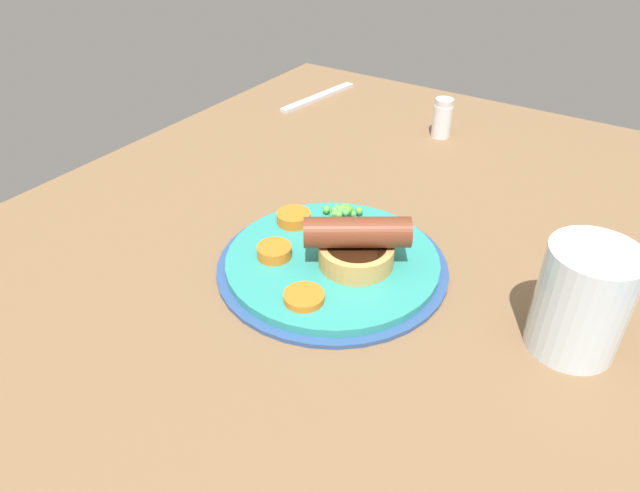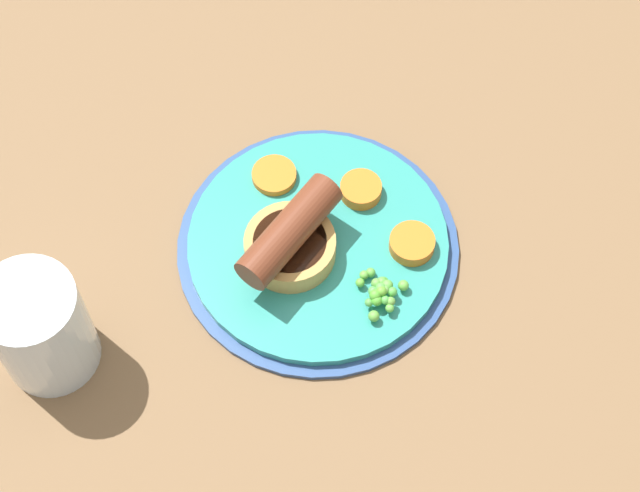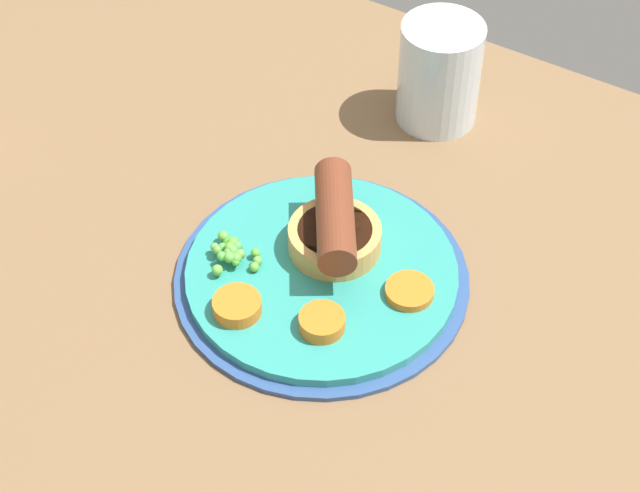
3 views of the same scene
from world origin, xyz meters
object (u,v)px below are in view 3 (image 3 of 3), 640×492
at_px(pea_pile, 232,252).
at_px(sausage_pudding, 335,229).
at_px(carrot_slice_1, 322,322).
at_px(drinking_glass, 439,73).
at_px(carrot_slice_0, 237,306).
at_px(dinner_plate, 322,276).
at_px(carrot_slice_2, 409,291).

bearing_deg(pea_pile, sausage_pudding, 41.55).
relative_size(carrot_slice_1, drinking_glass, 0.36).
bearing_deg(carrot_slice_0, sausage_pudding, 73.41).
xyz_separation_m(dinner_plate, carrot_slice_0, (-0.03, -0.07, 0.01)).
bearing_deg(sausage_pudding, pea_pile, 98.13).
height_order(sausage_pudding, carrot_slice_2, sausage_pudding).
xyz_separation_m(pea_pile, drinking_glass, (0.05, 0.27, 0.03)).
height_order(sausage_pudding, carrot_slice_1, sausage_pudding).
xyz_separation_m(sausage_pudding, carrot_slice_2, (0.08, -0.01, -0.02)).
height_order(pea_pile, carrot_slice_0, pea_pile).
relative_size(carrot_slice_0, drinking_glass, 0.38).
xyz_separation_m(carrot_slice_1, drinking_glass, (-0.05, 0.29, 0.03)).
bearing_deg(sausage_pudding, carrot_slice_2, -132.11).
height_order(dinner_plate, drinking_glass, drinking_glass).
relative_size(pea_pile, carrot_slice_2, 1.24).
xyz_separation_m(carrot_slice_0, carrot_slice_1, (0.07, 0.02, -0.00)).
relative_size(dinner_plate, carrot_slice_0, 6.28).
bearing_deg(carrot_slice_1, carrot_slice_2, 57.82).
distance_m(sausage_pudding, carrot_slice_0, 0.11).
bearing_deg(sausage_pudding, dinner_plate, 154.35).
bearing_deg(dinner_plate, carrot_slice_2, 11.03).
bearing_deg(carrot_slice_2, dinner_plate, -168.97).
xyz_separation_m(dinner_plate, carrot_slice_1, (0.03, -0.05, 0.01)).
xyz_separation_m(sausage_pudding, carrot_slice_1, (0.04, -0.08, -0.02)).
distance_m(sausage_pudding, drinking_glass, 0.21).
bearing_deg(carrot_slice_0, carrot_slice_2, 39.26).
relative_size(dinner_plate, carrot_slice_1, 6.70).
distance_m(sausage_pudding, carrot_slice_2, 0.08).
distance_m(dinner_plate, sausage_pudding, 0.04).
relative_size(carrot_slice_0, carrot_slice_1, 1.07).
bearing_deg(carrot_slice_1, pea_pile, 168.21).
relative_size(pea_pile, carrot_slice_1, 1.34).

